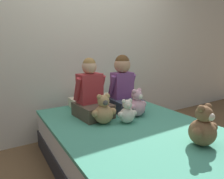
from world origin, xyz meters
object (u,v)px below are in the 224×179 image
object	(u,v)px
bed	(133,148)
pillow_at_headboard	(96,101)
child_on_right	(123,87)
teddy_bear_at_foot_of_bed	(203,128)
teddy_bear_between_children	(127,113)
child_on_left	(91,95)
teddy_bear_held_by_left_child	(104,111)
teddy_bear_held_by_right_child	(137,105)

from	to	relation	value
bed	pillow_at_headboard	xyz separation A→B (m)	(0.00, 0.79, 0.28)
bed	child_on_right	size ratio (longest dim) A/B	3.06
teddy_bear_at_foot_of_bed	teddy_bear_between_children	bearing A→B (deg)	105.92
bed	child_on_left	bearing A→B (deg)	113.85
teddy_bear_held_by_left_child	teddy_bear_held_by_right_child	bearing A→B (deg)	9.20
child_on_right	pillow_at_headboard	bearing A→B (deg)	123.52
child_on_left	teddy_bear_between_children	bearing A→B (deg)	-65.54
teddy_bear_held_by_left_child	teddy_bear_held_by_right_child	world-z (taller)	teddy_bear_held_by_right_child
teddy_bear_held_by_right_child	teddy_bear_between_children	world-z (taller)	teddy_bear_held_by_right_child
child_on_right	teddy_bear_held_by_left_child	world-z (taller)	child_on_right
bed	teddy_bear_held_by_left_child	distance (m)	0.45
bed	teddy_bear_at_foot_of_bed	bearing A→B (deg)	-68.86
teddy_bear_between_children	pillow_at_headboard	xyz separation A→B (m)	(0.00, 0.68, -0.05)
teddy_bear_at_foot_of_bed	child_on_right	bearing A→B (deg)	88.54
teddy_bear_held_by_left_child	pillow_at_headboard	world-z (taller)	teddy_bear_held_by_left_child
teddy_bear_between_children	pillow_at_headboard	world-z (taller)	teddy_bear_between_children
bed	teddy_bear_between_children	size ratio (longest dim) A/B	8.16
bed	child_on_left	distance (m)	0.69
teddy_bear_held_by_left_child	teddy_bear_at_foot_of_bed	world-z (taller)	teddy_bear_at_foot_of_bed
child_on_left	teddy_bear_at_foot_of_bed	bearing A→B (deg)	-72.56
child_on_left	pillow_at_headboard	bearing A→B (deg)	51.90
child_on_left	teddy_bear_at_foot_of_bed	world-z (taller)	child_on_left
teddy_bear_between_children	pillow_at_headboard	bearing A→B (deg)	100.68
bed	teddy_bear_between_children	bearing A→B (deg)	91.64
teddy_bear_held_by_right_child	teddy_bear_between_children	bearing A→B (deg)	-163.89
child_on_left	teddy_bear_between_children	xyz separation A→B (m)	(0.20, -0.36, -0.13)
teddy_bear_between_children	pillow_at_headboard	size ratio (longest dim) A/B	0.40
child_on_left	teddy_bear_at_foot_of_bed	size ratio (longest dim) A/B	1.95
teddy_bear_held_by_left_child	pillow_at_headboard	distance (m)	0.62
child_on_left	teddy_bear_held_by_left_child	size ratio (longest dim) A/B	2.11
child_on_right	teddy_bear_held_by_left_child	size ratio (longest dim) A/B	2.18
teddy_bear_held_by_right_child	bed	bearing A→B (deg)	-144.78
teddy_bear_between_children	teddy_bear_at_foot_of_bed	distance (m)	0.70
teddy_bear_held_by_right_child	teddy_bear_between_children	distance (m)	0.23
teddy_bear_held_by_left_child	teddy_bear_between_children	world-z (taller)	teddy_bear_held_by_left_child
teddy_bear_between_children	teddy_bear_at_foot_of_bed	world-z (taller)	teddy_bear_at_foot_of_bed
child_on_left	teddy_bear_held_by_left_child	distance (m)	0.28
teddy_bear_at_foot_of_bed	pillow_at_headboard	xyz separation A→B (m)	(-0.22, 1.34, -0.08)
teddy_bear_held_by_right_child	pillow_at_headboard	bearing A→B (deg)	97.51
bed	child_on_right	distance (m)	0.71
child_on_right	teddy_bear_held_by_right_child	bearing A→B (deg)	-88.89
teddy_bear_at_foot_of_bed	teddy_bear_held_by_left_child	bearing A→B (deg)	116.56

